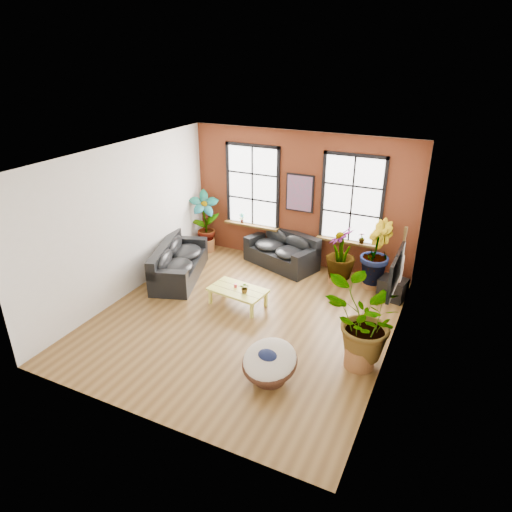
{
  "coord_description": "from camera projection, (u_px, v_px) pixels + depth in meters",
  "views": [
    {
      "loc": [
        3.85,
        -7.43,
        5.33
      ],
      "look_at": [
        0.0,
        0.6,
        1.25
      ],
      "focal_mm": 32.0,
      "sensor_mm": 36.0,
      "label": 1
    }
  ],
  "objects": [
    {
      "name": "papasan_chair",
      "position": [
        269.0,
        362.0,
        7.89
      ],
      "size": [
        1.1,
        1.11,
        0.73
      ],
      "rotation": [
        0.0,
        0.0,
        -0.13
      ],
      "color": "#422517",
      "rests_on": "ground"
    },
    {
      "name": "coffee_table",
      "position": [
        238.0,
        291.0,
        10.23
      ],
      "size": [
        1.34,
        0.87,
        0.49
      ],
      "rotation": [
        0.0,
        0.0,
        -0.12
      ],
      "color": "#D5D74D",
      "rests_on": "ground"
    },
    {
      "name": "floor_plant_back_right",
      "position": [
        375.0,
        252.0,
        10.81
      ],
      "size": [
        0.84,
        0.97,
        1.54
      ],
      "primitive_type": "imported",
      "rotation": [
        0.0,
        0.0,
        1.77
      ],
      "color": "#134716",
      "rests_on": "ground"
    },
    {
      "name": "media_box",
      "position": [
        393.0,
        289.0,
        10.56
      ],
      "size": [
        0.68,
        0.6,
        0.5
      ],
      "rotation": [
        0.0,
        0.0,
        -0.19
      ],
      "color": "black",
      "rests_on": "ground"
    },
    {
      "name": "sill_plant_right",
      "position": [
        362.0,
        238.0,
        11.29
      ],
      "size": [
        0.19,
        0.19,
        0.27
      ],
      "primitive_type": "imported",
      "rotation": [
        0.0,
        0.0,
        3.49
      ],
      "color": "#134716",
      "rests_on": "room"
    },
    {
      "name": "pot_mid",
      "position": [
        338.0,
        276.0,
        11.31
      ],
      "size": [
        0.59,
        0.59,
        0.33
      ],
      "rotation": [
        0.0,
        0.0,
        -0.4
      ],
      "color": "#975D31",
      "rests_on": "ground"
    },
    {
      "name": "floor_plant_mid",
      "position": [
        341.0,
        253.0,
        11.05
      ],
      "size": [
        0.82,
        0.82,
        1.3
      ],
      "primitive_type": "imported",
      "rotation": [
        0.0,
        0.0,
        4.85
      ],
      "color": "#134716",
      "rests_on": "ground"
    },
    {
      "name": "sill_plant_left",
      "position": [
        242.0,
        218.0,
        12.61
      ],
      "size": [
        0.17,
        0.17,
        0.27
      ],
      "primitive_type": "imported",
      "rotation": [
        0.0,
        0.0,
        0.79
      ],
      "color": "#134716",
      "rests_on": "room"
    },
    {
      "name": "room",
      "position": [
        246.0,
        242.0,
        9.22
      ],
      "size": [
        6.04,
        6.54,
        3.54
      ],
      "color": "brown",
      "rests_on": "ground"
    },
    {
      "name": "poster",
      "position": [
        300.0,
        193.0,
        11.62
      ],
      "size": [
        0.74,
        0.06,
        0.98
      ],
      "color": "black",
      "rests_on": "room"
    },
    {
      "name": "pot_back_left",
      "position": [
        206.0,
        244.0,
        13.09
      ],
      "size": [
        0.62,
        0.62,
        0.36
      ],
      "rotation": [
        0.0,
        0.0,
        0.32
      ],
      "color": "#975D31",
      "rests_on": "ground"
    },
    {
      "name": "floor_plant_right_wall",
      "position": [
        363.0,
        323.0,
        8.06
      ],
      "size": [
        1.74,
        1.67,
        1.49
      ],
      "primitive_type": "imported",
      "rotation": [
        0.0,
        0.0,
        3.65
      ],
      "color": "#134716",
      "rests_on": "ground"
    },
    {
      "name": "sofa_back",
      "position": [
        283.0,
        251.0,
        12.15
      ],
      "size": [
        2.14,
        1.53,
        0.89
      ],
      "rotation": [
        0.0,
        0.0,
        -0.34
      ],
      "color": "black",
      "rests_on": "ground"
    },
    {
      "name": "floor_plant_back_left",
      "position": [
        205.0,
        219.0,
        12.75
      ],
      "size": [
        1.02,
        0.97,
        1.61
      ],
      "primitive_type": "imported",
      "rotation": [
        0.0,
        0.0,
        0.65
      ],
      "color": "#134716",
      "rests_on": "ground"
    },
    {
      "name": "table_plant",
      "position": [
        245.0,
        288.0,
        10.0
      ],
      "size": [
        0.27,
        0.25,
        0.25
      ],
      "primitive_type": "imported",
      "rotation": [
        0.0,
        0.0,
        0.3
      ],
      "color": "#134716",
      "rests_on": "coffee_table"
    },
    {
      "name": "pot_back_right",
      "position": [
        372.0,
        280.0,
        11.1
      ],
      "size": [
        0.53,
        0.53,
        0.34
      ],
      "rotation": [
        0.0,
        0.0,
        0.12
      ],
      "color": "#975D31",
      "rests_on": "ground"
    },
    {
      "name": "tv_wall_unit",
      "position": [
        397.0,
        270.0,
        8.52
      ],
      "size": [
        0.13,
        1.86,
        1.2
      ],
      "color": "black",
      "rests_on": "room"
    },
    {
      "name": "pot_right_wall",
      "position": [
        359.0,
        356.0,
        8.32
      ],
      "size": [
        0.72,
        0.72,
        0.4
      ],
      "rotation": [
        0.0,
        0.0,
        -0.42
      ],
      "color": "#975D31",
      "rests_on": "ground"
    },
    {
      "name": "sofa_left",
      "position": [
        177.0,
        263.0,
        11.46
      ],
      "size": [
        1.62,
        2.44,
        0.89
      ],
      "rotation": [
        0.0,
        0.0,
        1.9
      ],
      "color": "black",
      "rests_on": "ground"
    }
  ]
}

